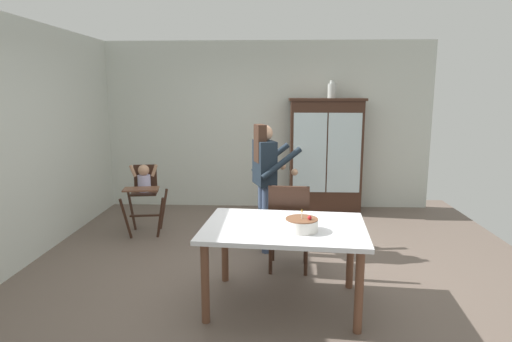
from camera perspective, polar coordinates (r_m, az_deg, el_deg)
ground_plane at (r=4.89m, az=0.64°, el=-12.55°), size 6.24×6.24×0.00m
wall_back at (r=7.15m, az=1.35°, el=5.97°), size 5.32×0.06×2.70m
wall_left at (r=5.31m, az=-29.02°, el=3.08°), size 0.06×5.32×2.70m
china_cabinet at (r=6.98m, az=9.08°, el=2.07°), size 1.17×0.48×1.80m
ceramic_vase at (r=6.92m, az=9.94°, el=10.40°), size 0.13×0.13×0.27m
high_chair_with_toddler at (r=5.99m, az=-14.46°, el=-1.98°), size 0.65×0.75×0.95m
adult_person at (r=5.13m, az=1.21°, el=-0.13°), size 0.62×0.61×1.53m
dining_table at (r=3.90m, az=3.71°, el=-8.45°), size 1.51×1.12×0.74m
birthday_cake at (r=3.74m, az=6.02°, el=-7.00°), size 0.28×0.28×0.19m
dining_chair_far_side at (r=4.62m, az=4.32°, el=-6.65°), size 0.47×0.47×0.96m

